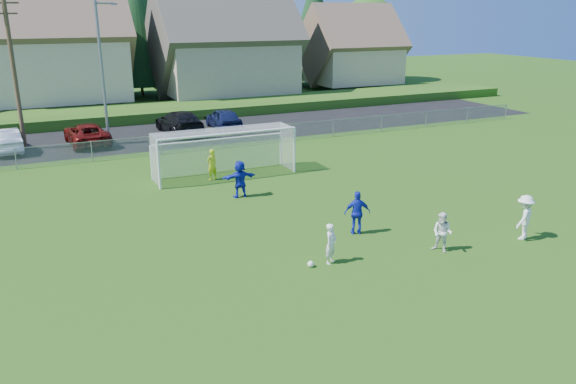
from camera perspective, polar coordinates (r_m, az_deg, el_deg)
name	(u,v)px	position (r m, az deg, el deg)	size (l,w,h in m)	color
ground	(406,316)	(16.80, 11.90, -12.23)	(160.00, 160.00, 0.00)	#193D0C
asphalt_lot	(172,134)	(40.83, -11.73, 5.76)	(60.00, 60.00, 0.00)	black
grass_embankment	(149,112)	(47.96, -13.92, 7.86)	(70.00, 6.00, 0.80)	#1E420F
soccer_ball	(311,264)	(19.29, 2.32, -7.32)	(0.22, 0.22, 0.22)	white
player_white_a	(331,244)	(19.38, 4.38, -5.25)	(0.53, 0.35, 1.44)	white
player_white_b	(442,232)	(20.95, 15.40, -3.98)	(0.72, 0.56, 1.49)	white
player_white_c	(524,217)	(23.10, 22.87, -2.39)	(1.13, 0.65, 1.75)	white
player_blue_a	(357,213)	(21.94, 7.06, -2.11)	(1.02, 0.42, 1.74)	#1220B1
player_blue_b	(240,179)	(26.23, -4.91, 1.34)	(1.63, 0.52, 1.76)	#1220B1
goalkeeper	(212,164)	(29.15, -7.74, 2.79)	(0.59, 0.39, 1.62)	#CEDC19
car_b	(5,140)	(38.91, -26.82, 4.71)	(1.55, 4.45, 1.47)	white
car_c	(87,134)	(39.05, -19.77, 5.58)	(2.33, 5.05, 1.40)	#570C0A
car_d	(180,122)	(40.87, -10.95, 6.97)	(2.27, 5.59, 1.62)	black
car_e	(224,119)	(42.00, -6.56, 7.42)	(1.82, 4.53, 1.55)	#12193F
soccer_goal	(223,145)	(29.70, -6.61, 4.74)	(7.42, 1.90, 2.50)	white
chainlink_fence	(193,141)	(35.48, -9.65, 5.11)	(52.06, 0.06, 1.20)	gray
streetlight	(103,69)	(37.87, -18.31, 11.74)	(1.38, 0.18, 9.00)	slate
utility_pole	(13,66)	(38.56, -26.13, 11.39)	(1.60, 0.26, 10.00)	#473321
houses_row	(148,23)	(55.02, -14.03, 16.35)	(53.90, 11.45, 13.27)	tan
tree_row	(126,26)	(61.02, -16.12, 15.89)	(65.98, 12.36, 13.80)	#382616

